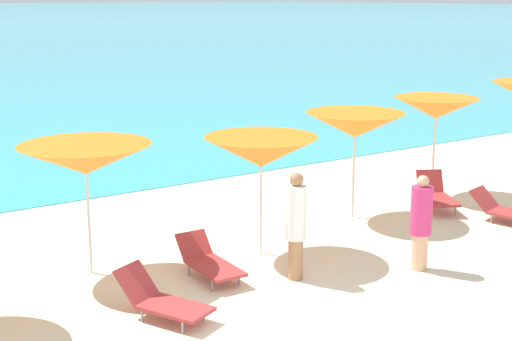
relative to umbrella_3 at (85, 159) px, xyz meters
The scene contains 11 objects.
ground_plane 6.38m from the umbrella_3, 77.03° to the left, with size 50.00×100.00×0.30m, color beige.
umbrella_3 is the anchor object (origin of this frame).
umbrella_4 2.97m from the umbrella_3, 15.63° to the right, with size 2.18×2.18×2.12m.
umbrella_5 5.71m from the umbrella_3, ahead, with size 2.18×2.18×2.19m.
umbrella_6 8.41m from the umbrella_3, ahead, with size 2.02×2.02×2.25m.
lounge_chair_0 2.57m from the umbrella_3, 39.56° to the right, with size 0.61×1.46×0.60m.
lounge_chair_1 2.79m from the umbrella_3, 85.97° to the right, with size 1.10×1.52×0.68m.
lounge_chair_2 7.75m from the umbrella_3, ahead, with size 1.13×1.41×0.75m.
lounge_chair_3 8.45m from the umbrella_3, 14.20° to the right, with size 0.94×1.55×0.61m.
beachgoer_2 3.52m from the umbrella_3, 38.78° to the right, with size 0.32×0.32×1.77m.
beachgoer_4 5.58m from the umbrella_3, 32.35° to the right, with size 0.36×0.36×1.62m.
Camera 1 is at (-5.56, -6.98, 4.49)m, focal length 51.88 mm.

